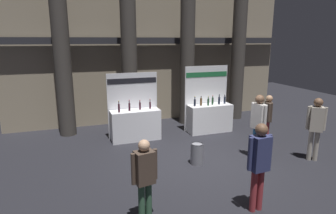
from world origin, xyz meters
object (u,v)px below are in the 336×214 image
trash_bin (197,154)px  visitor_4 (259,159)px  visitor_1 (316,124)px  visitor_3 (145,174)px  exhibitor_booth_1 (209,115)px  visitor_2 (258,121)px  exhibitor_booth_0 (135,122)px  visitor_0 (268,116)px

trash_bin → visitor_4: bearing=-85.7°
visitor_1 → visitor_3: (-5.13, -1.13, -0.12)m
exhibitor_booth_1 → visitor_2: exhibitor_booth_1 is taller
exhibitor_booth_1 → visitor_3: 5.72m
exhibitor_booth_0 → visitor_2: bearing=-43.2°
trash_bin → visitor_0: size_ratio=0.36×
visitor_0 → visitor_1: (0.39, -1.51, 0.13)m
exhibitor_booth_1 → visitor_0: 2.16m
visitor_0 → visitor_2: 1.35m
visitor_0 → visitor_1: bearing=46.3°
visitor_1 → visitor_2: size_ratio=0.97×
visitor_0 → exhibitor_booth_0: bearing=-83.2°
exhibitor_booth_0 → trash_bin: 2.75m
trash_bin → exhibitor_booth_1: bearing=56.6°
visitor_0 → visitor_4: visitor_4 is taller
visitor_2 → exhibitor_booth_0: bearing=-145.9°
exhibitor_booth_0 → visitor_2: 3.98m
trash_bin → exhibitor_booth_0: bearing=114.4°
exhibitor_booth_1 → trash_bin: (-1.62, -2.46, -0.32)m
exhibitor_booth_1 → visitor_4: size_ratio=1.33×
trash_bin → visitor_4: visitor_4 is taller
trash_bin → visitor_3: size_ratio=0.37×
visitor_1 → visitor_2: visitor_2 is taller
exhibitor_booth_0 → visitor_2: (2.88, -2.70, 0.51)m
visitor_4 → visitor_2: bearing=50.0°
exhibitor_booth_1 → visitor_1: size_ratio=1.34×
visitor_0 → visitor_2: size_ratio=0.87×
exhibitor_booth_1 → visitor_1: (1.54, -3.30, 0.46)m
exhibitor_booth_0 → visitor_1: exhibitor_booth_0 is taller
trash_bin → visitor_2: size_ratio=0.32×
exhibitor_booth_0 → exhibitor_booth_1: bearing=-0.7°
visitor_3 → visitor_1: bearing=-177.7°
visitor_0 → visitor_4: (-2.59, -3.03, 0.14)m
trash_bin → visitor_3: (-1.97, -1.98, 0.65)m
visitor_1 → trash_bin: bearing=-159.5°
trash_bin → visitor_1: bearing=-15.0°
visitor_1 → visitor_3: bearing=-132.0°
trash_bin → visitor_3: bearing=-134.9°
visitor_1 → visitor_2: bearing=-168.7°
trash_bin → visitor_0: visitor_0 is taller
visitor_4 → exhibitor_booth_0: bearing=101.0°
trash_bin → visitor_1: size_ratio=0.33×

